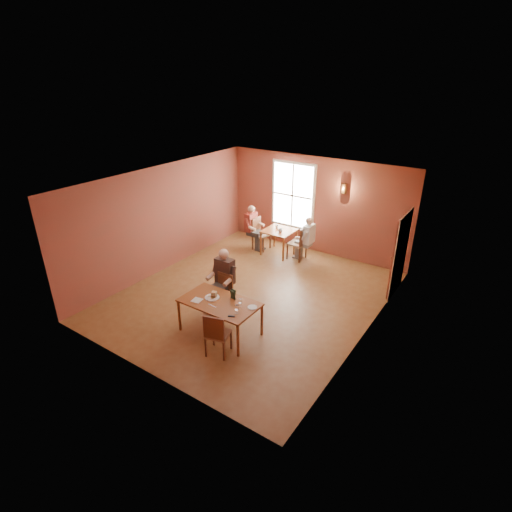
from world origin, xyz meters
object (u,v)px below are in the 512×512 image
Objects in this scene: main_table at (220,317)px; diner_main at (220,286)px; second_table at (279,242)px; chair_diner_white at (297,243)px; diner_white at (298,239)px; chair_diner_main at (221,295)px; chair_diner_maroon at (262,234)px; diner_maroon at (261,229)px; chair_empty at (218,333)px.

diner_main is (-0.50, 0.62, 0.34)m from main_table.
second_table is 0.66m from chair_diner_white.
second_table is at bearing 90.00° from diner_white.
chair_diner_main is (-0.50, 0.65, 0.09)m from main_table.
chair_diner_main is 3.90m from chair_diner_maroon.
main_table is 1.22× the size of diner_maroon.
chair_diner_maroon is (-1.30, 0.00, -0.01)m from chair_diner_white.
second_table is 0.66m from chair_diner_maroon.
chair_diner_white reaches higher than main_table.
diner_white reaches higher than chair_diner_white.
diner_main is 1.11× the size of diner_white.
diner_white is (0.68, 0.00, 0.27)m from second_table.
main_table is at bearing 128.88° from diner_main.
chair_diner_main is 0.94× the size of chair_diner_maroon.
diner_white is at bearing 84.05° from chair_empty.
chair_diner_main reaches higher than second_table.
main_table is 0.71m from chair_empty.
diner_maroon reaches higher than main_table.
chair_diner_main is 0.25m from diner_main.
main_table is 4.48m from second_table.
chair_empty is at bearing -170.08° from diner_white.
diner_white is (0.05, 3.71, -0.07)m from diner_main.
diner_maroon is at bearing 112.63° from main_table.
diner_main is at bearing -80.42° from second_table.
second_table is 0.87× the size of chair_diner_maroon.
diner_main is 3.93m from chair_diner_maroon.
diner_maroon is at bearing 90.00° from chair_diner_white.
chair_diner_main is at bearing 179.17° from diner_white.
diner_maroon is at bearing -70.62° from diner_main.
main_table is 1.74× the size of chair_diner_main.
diner_main reaches higher than second_table.
diner_white is 1.36m from diner_maroon.
diner_maroon is (-1.33, 0.00, 0.16)m from chair_diner_white.
diner_white is 1.34m from chair_diner_maroon.
chair_diner_white is at bearing -90.36° from diner_main.
diner_main reaches higher than diner_white.
chair_diner_maroon reaches higher than chair_diner_main.
diner_white is 0.95× the size of diner_maroon.
chair_diner_white is at bearing 0.00° from second_table.
chair_diner_main is at bearing -90.00° from diner_main.
chair_diner_maroon is at bearing 98.17° from chair_empty.
chair_empty is 0.71× the size of diner_maroon.
diner_main is at bearing 179.18° from diner_white.
diner_white is at bearing -90.00° from chair_diner_white.
main_table is at bearing 22.29° from chair_diner_maroon.
second_table is at bearing 90.00° from chair_diner_maroon.
diner_main is 1.64× the size of second_table.
second_table is at bearing -80.42° from diner_main.
chair_diner_main is 1.52m from chair_empty.
diner_main is 1.06× the size of diner_maroon.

